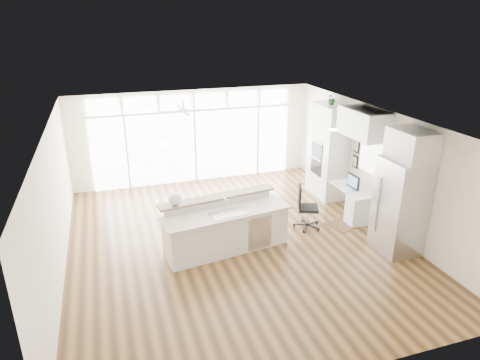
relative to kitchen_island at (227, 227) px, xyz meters
name	(u,v)px	position (x,y,z in m)	size (l,w,h in m)	color
floor	(235,242)	(0.27, 0.27, -0.55)	(7.00, 8.00, 0.02)	#432B14
ceiling	(235,121)	(0.27, 0.27, 2.16)	(7.00, 8.00, 0.02)	silver
wall_back	(194,136)	(0.27, 4.27, 0.81)	(7.00, 0.04, 2.70)	white
wall_front	(330,297)	(0.27, -3.73, 0.81)	(7.00, 0.04, 2.70)	white
wall_left	(55,206)	(-3.23, 0.27, 0.81)	(0.04, 8.00, 2.70)	white
wall_right	(379,167)	(3.77, 0.27, 0.81)	(0.04, 8.00, 2.70)	white
glass_wall	(195,147)	(0.27, 4.21, 0.51)	(5.80, 0.06, 2.08)	white
transom_row	(193,101)	(0.27, 4.21, 1.84)	(5.90, 0.06, 0.40)	white
desk_window	(371,155)	(3.73, 0.57, 1.01)	(0.04, 0.85, 0.85)	white
ceiling_fan	(183,107)	(-0.23, 3.07, 1.94)	(1.16, 1.16, 0.32)	silver
recessed_lights	(232,120)	(0.27, 0.47, 2.14)	(3.40, 3.00, 0.02)	#F0DECC
oven_cabinet	(328,151)	(3.44, 2.07, 0.71)	(0.64, 1.20, 2.50)	silver
desk_nook	(354,202)	(3.40, 0.57, -0.16)	(0.72, 1.30, 0.76)	silver
upper_cabinets	(364,123)	(3.44, 0.57, 1.81)	(0.64, 1.30, 0.64)	silver
refrigerator	(400,206)	(3.38, -1.08, 0.46)	(0.76, 0.90, 2.00)	#B9B9BE
fridge_cabinet	(412,145)	(3.44, -1.08, 1.76)	(0.64, 0.90, 0.60)	silver
framed_photos	(356,154)	(3.73, 1.19, 0.86)	(0.06, 0.22, 0.80)	black
kitchen_island	(227,227)	(0.00, 0.00, 0.00)	(2.70, 1.02, 1.07)	silver
rug	(346,223)	(3.05, 0.30, -0.53)	(0.87, 0.63, 0.01)	#311D0F
office_chair	(308,208)	(2.07, 0.38, -0.02)	(0.53, 0.49, 1.03)	black
fishbowl	(175,199)	(-1.00, 0.25, 0.67)	(0.26, 0.26, 0.26)	silver
monitor	(353,181)	(3.32, 0.57, 0.41)	(0.07, 0.45, 0.37)	black
keyboard	(346,189)	(3.15, 0.57, 0.23)	(0.13, 0.36, 0.02)	silver
potted_plant	(332,100)	(3.44, 2.07, 2.08)	(0.28, 0.31, 0.24)	#2A5D28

